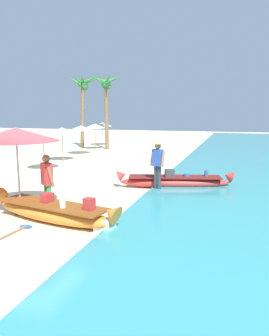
# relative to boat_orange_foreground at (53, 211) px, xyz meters

# --- Properties ---
(ground_plane) EXTENTS (80.00, 80.00, 0.00)m
(ground_plane) POSITION_rel_boat_orange_foreground_xyz_m (-1.18, 0.64, -0.27)
(ground_plane) COLOR beige
(boat_orange_foreground) EXTENTS (3.99, 1.46, 0.76)m
(boat_orange_foreground) POSITION_rel_boat_orange_foreground_xyz_m (0.00, 0.00, 0.00)
(boat_orange_foreground) COLOR orange
(boat_orange_foreground) RESTS_ON ground
(boat_red_midground) EXTENTS (4.27, 1.72, 0.71)m
(boat_red_midground) POSITION_rel_boat_orange_foreground_xyz_m (2.27, 4.64, -0.02)
(boat_red_midground) COLOR red
(boat_red_midground) RESTS_ON ground
(person_vendor_hatted) EXTENTS (0.58, 0.44, 1.82)m
(person_vendor_hatted) POSITION_rel_boat_orange_foreground_xyz_m (1.78, 3.93, 0.79)
(person_vendor_hatted) COLOR #333842
(person_vendor_hatted) RESTS_ON ground
(person_tourist_customer) EXTENTS (0.56, 0.48, 1.62)m
(person_tourist_customer) POSITION_rel_boat_orange_foreground_xyz_m (-0.56, 0.66, 0.64)
(person_tourist_customer) COLOR green
(person_tourist_customer) RESTS_ON ground
(patio_umbrella_large) EXTENTS (2.30, 2.30, 2.36)m
(patio_umbrella_large) POSITION_rel_boat_orange_foreground_xyz_m (-1.24, 0.34, 1.90)
(patio_umbrella_large) COLOR #B7B7BC
(patio_umbrella_large) RESTS_ON ground
(parasol_row_0) EXTENTS (1.60, 1.60, 1.91)m
(parasol_row_0) POSITION_rel_boat_orange_foreground_xyz_m (-4.38, 6.35, 1.48)
(parasol_row_0) COLOR #8E6B47
(parasol_row_0) RESTS_ON ground
(parasol_row_1) EXTENTS (1.60, 1.60, 1.91)m
(parasol_row_1) POSITION_rel_boat_orange_foreground_xyz_m (-5.01, 9.20, 1.48)
(parasol_row_1) COLOR #8E6B47
(parasol_row_1) RESTS_ON ground
(parasol_row_2) EXTENTS (1.60, 1.60, 1.91)m
(parasol_row_2) POSITION_rel_boat_orange_foreground_xyz_m (-5.32, 12.11, 1.48)
(parasol_row_2) COLOR #8E6B47
(parasol_row_2) RESTS_ON ground
(parasol_row_3) EXTENTS (1.60, 1.60, 1.91)m
(parasol_row_3) POSITION_rel_boat_orange_foreground_xyz_m (-5.74, 15.23, 1.48)
(parasol_row_3) COLOR #8E6B47
(parasol_row_3) RESTS_ON ground
(parasol_row_4) EXTENTS (1.60, 1.60, 1.91)m
(parasol_row_4) POSITION_rel_boat_orange_foreground_xyz_m (-6.37, 18.14, 1.48)
(parasol_row_4) COLOR #8E6B47
(parasol_row_4) RESTS_ON ground
(palm_tree_tall_inland) EXTENTS (2.91, 2.75, 5.61)m
(palm_tree_tall_inland) POSITION_rel_boat_orange_foreground_xyz_m (-6.93, 15.82, 4.25)
(palm_tree_tall_inland) COLOR brown
(palm_tree_tall_inland) RESTS_ON ground
(palm_tree_leaning_seaward) EXTENTS (2.41, 2.64, 5.55)m
(palm_tree_leaning_seaward) POSITION_rel_boat_orange_foreground_xyz_m (-4.94, 15.55, 4.20)
(palm_tree_leaning_seaward) COLOR brown
(palm_tree_leaning_seaward) RESTS_ON ground
(cooler_box) EXTENTS (0.49, 0.40, 0.32)m
(cooler_box) POSITION_rel_boat_orange_foreground_xyz_m (1.53, -0.26, -0.11)
(cooler_box) COLOR silver
(cooler_box) RESTS_ON ground
(paddle) EXTENTS (0.37, 1.62, 0.05)m
(paddle) POSITION_rel_boat_orange_foreground_xyz_m (-0.44, -1.06, -0.24)
(paddle) COLOR #8E6B47
(paddle) RESTS_ON ground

